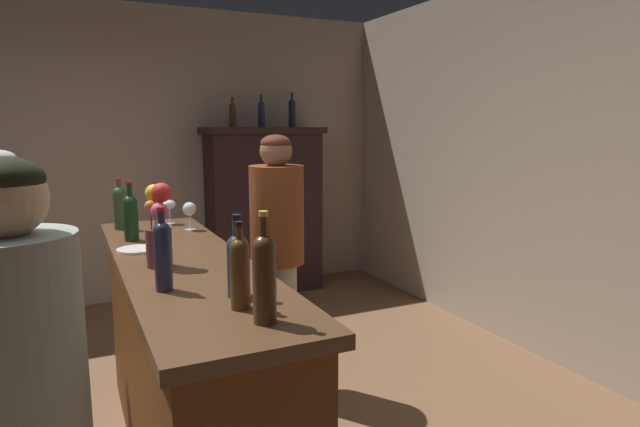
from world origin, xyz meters
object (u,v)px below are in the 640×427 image
Objects in this scene: wine_bottle_pinot at (131,215)px; display_bottle_left at (233,114)px; display_bottle_midleft at (261,113)px; display_bottle_center at (292,112)px; wine_bottle_malbec at (120,206)px; bartender at (277,251)px; wine_bottle_merlot at (264,274)px; wine_glass_front at (169,205)px; cheese_plate at (137,249)px; patron_by_cabinet at (11,282)px; display_cabinet at (264,207)px; bar_counter at (187,368)px; wine_bottle_riesling at (238,261)px; wine_bottle_chardonnay at (163,252)px; wine_bottle_rose at (240,270)px; wine_glass_mid at (189,210)px; flower_arrangement at (159,226)px.

display_bottle_left is at bearing 60.70° from wine_bottle_pinot.
display_bottle_center is (0.32, -0.00, 0.01)m from display_bottle_midleft.
bartender is (0.88, -0.23, -0.31)m from wine_bottle_malbec.
wine_glass_front is (0.04, 1.83, -0.04)m from wine_bottle_merlot.
display_bottle_midleft reaches higher than cheese_plate.
wine_bottle_malbec is at bearing 1.05° from bartender.
patron_by_cabinet is (-0.59, 0.52, -0.23)m from cheese_plate.
display_cabinet reaches higher than cheese_plate.
cheese_plate is (-0.16, 0.26, 0.53)m from bar_counter.
patron_by_cabinet is (-2.06, -1.82, -0.02)m from display_cabinet.
display_cabinet is 5.60× the size of wine_bottle_riesling.
display_bottle_midleft is 0.94× the size of display_bottle_center.
wine_bottle_chardonnay is (-1.46, -3.05, 0.35)m from display_cabinet.
wine_bottle_riesling is at bearing -110.80° from display_bottle_midleft.
wine_bottle_rose is 1.95× the size of wine_glass_front.
cheese_plate is (-0.27, -0.66, -0.11)m from wine_glass_front.
bar_counter is 6.99× the size of display_bottle_midleft.
display_cabinet is 8.66× the size of cheese_plate.
wine_bottle_rose reaches higher than wine_glass_front.
display_bottle_midleft is 2.23m from bartender.
patron_by_cabinet is (-0.93, 0.11, -0.34)m from wine_glass_mid.
wine_bottle_riesling is 1.45m from bartender.
display_cabinet is 2.26m from wine_glass_mid.
wine_bottle_riesling is 0.93× the size of wine_bottle_pinot.
bar_counter is 0.85m from wine_bottle_pinot.
bartender reaches higher than wine_bottle_merlot.
display_bottle_left is 2.70m from patron_by_cabinet.
flower_arrangement is 2.96m from display_bottle_left.
bartender is at bearing 42.01° from flower_arrangement.
display_bottle_center reaches higher than patron_by_cabinet.
bar_counter is at bearing -111.27° from display_bottle_left.
wine_glass_mid is (0.07, -0.24, 0.00)m from wine_glass_front.
wine_bottle_pinot is 0.20× the size of patron_by_cabinet.
display_bottle_left is at bearing 74.97° from wine_bottle_merlot.
bar_counter is 1.35× the size of display_cabinet.
wine_bottle_pinot is at bearing 88.68° from cheese_plate.
display_bottle_left is at bearing -83.22° from bartender.
patron_by_cabinet is at bearing -138.58° from display_cabinet.
bar_counter is 0.82m from wine_bottle_chardonnay.
wine_glass_front is 0.72m from cheese_plate.
wine_bottle_pinot reaches higher than wine_bottle_malbec.
patron_by_cabinet reaches higher than wine_bottle_rose.
bartender is (0.85, 1.09, -0.31)m from wine_bottle_chardonnay.
wine_glass_mid is at bearing 12.19° from bartender.
wine_bottle_chardonnay is 0.36m from flower_arrangement.
display_bottle_center reaches higher than wine_bottle_pinot.
wine_glass_front is at bearing 88.70° from wine_bottle_riesling.
wine_bottle_rose is at bearing -82.36° from wine_bottle_malbec.
flower_arrangement is at bearing -117.65° from display_bottle_midleft.
wine_glass_front is at bearing 48.01° from patron_by_cabinet.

